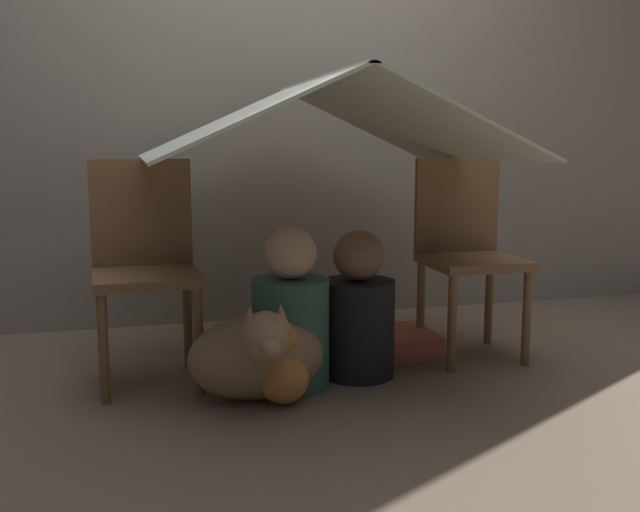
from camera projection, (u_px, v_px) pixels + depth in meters
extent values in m
plane|color=#7A6651|center=(324.00, 374.00, 2.82)|extent=(8.80, 8.80, 0.00)
cube|color=gray|center=(272.00, 73.00, 3.55)|extent=(7.00, 0.05, 2.50)
cylinder|color=brown|center=(104.00, 349.00, 2.47)|extent=(0.04, 0.04, 0.39)
cylinder|color=brown|center=(199.00, 341.00, 2.56)|extent=(0.04, 0.04, 0.39)
cylinder|color=brown|center=(103.00, 326.00, 2.78)|extent=(0.04, 0.04, 0.39)
cylinder|color=brown|center=(188.00, 320.00, 2.87)|extent=(0.04, 0.04, 0.39)
cube|color=brown|center=(147.00, 277.00, 2.64)|extent=(0.40, 0.40, 0.04)
cube|color=brown|center=(141.00, 213.00, 2.77)|extent=(0.39, 0.04, 0.41)
cylinder|color=brown|center=(452.00, 323.00, 2.82)|extent=(0.04, 0.04, 0.39)
cylinder|color=brown|center=(527.00, 319.00, 2.90)|extent=(0.04, 0.04, 0.39)
cylinder|color=brown|center=(421.00, 305.00, 3.13)|extent=(0.04, 0.04, 0.39)
cylinder|color=brown|center=(489.00, 301.00, 3.21)|extent=(0.04, 0.04, 0.39)
cube|color=brown|center=(473.00, 262.00, 2.98)|extent=(0.39, 0.39, 0.04)
cube|color=brown|center=(457.00, 205.00, 3.12)|extent=(0.39, 0.04, 0.41)
cube|color=silver|center=(233.00, 119.00, 2.63)|extent=(0.67, 1.24, 0.31)
cube|color=silver|center=(401.00, 120.00, 2.80)|extent=(0.67, 1.24, 0.31)
cube|color=silver|center=(320.00, 79.00, 2.69)|extent=(0.04, 1.24, 0.01)
cylinder|color=#38664C|center=(291.00, 333.00, 2.65)|extent=(0.29, 0.29, 0.41)
sphere|color=#D6A884|center=(290.00, 253.00, 2.60)|extent=(0.19, 0.19, 0.19)
cylinder|color=black|center=(358.00, 328.00, 2.78)|extent=(0.29, 0.29, 0.38)
sphere|color=brown|center=(358.00, 256.00, 2.73)|extent=(0.19, 0.19, 0.19)
ellipsoid|color=#9E7F56|center=(257.00, 357.00, 2.52)|extent=(0.49, 0.24, 0.30)
sphere|color=#9E7F56|center=(266.00, 336.00, 2.33)|extent=(0.17, 0.17, 0.17)
ellipsoid|color=#9E7F56|center=(271.00, 348.00, 2.26)|extent=(0.07, 0.08, 0.06)
cone|color=#9E7F56|center=(250.00, 317.00, 2.30)|extent=(0.06, 0.06, 0.08)
cone|color=#9E7F56|center=(281.00, 315.00, 2.33)|extent=(0.06, 0.06, 0.08)
cube|color=#CC664C|center=(385.00, 343.00, 3.07)|extent=(0.40, 0.32, 0.10)
sphere|color=#D88C3F|center=(283.00, 378.00, 2.49)|extent=(0.18, 0.18, 0.18)
sphere|color=#D88C3F|center=(283.00, 338.00, 2.46)|extent=(0.11, 0.11, 0.11)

